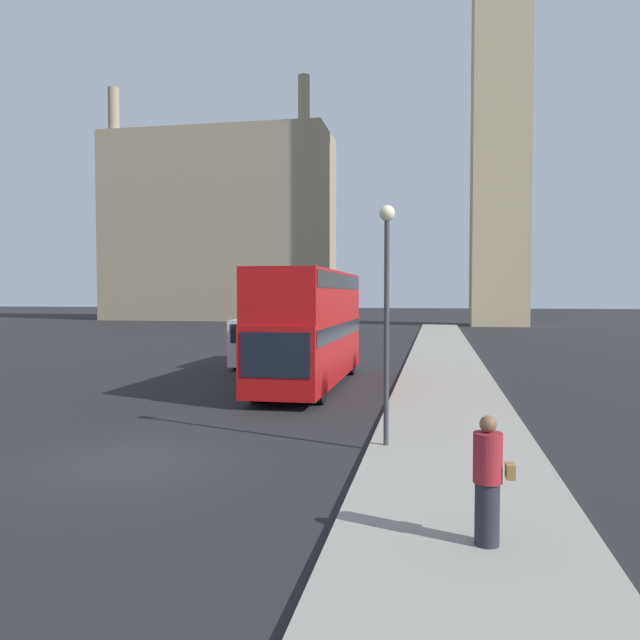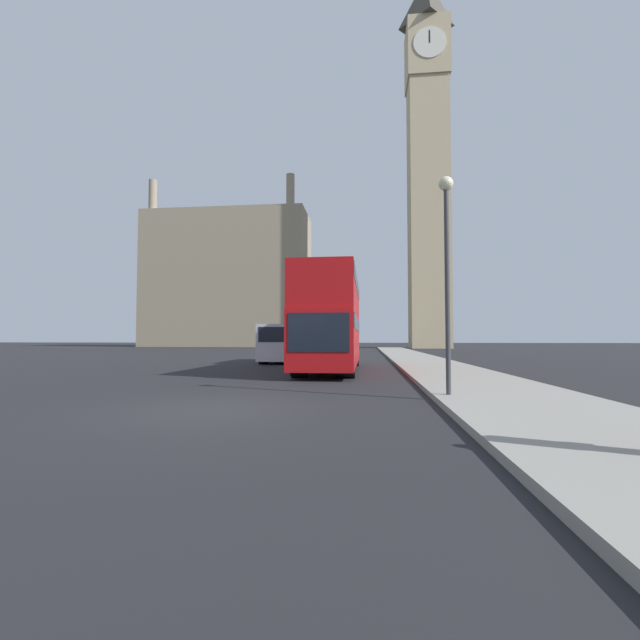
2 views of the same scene
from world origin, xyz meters
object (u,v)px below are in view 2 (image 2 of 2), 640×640
object	(u,v)px
clock_tower	(428,154)
street_lamp	(447,249)
red_double_decker_bus	(331,319)
parked_sedan	(299,348)
white_van	(283,342)

from	to	relation	value
clock_tower	street_lamp	xyz separation A→B (m)	(-8.08, -59.45, -28.08)
clock_tower	street_lamp	bearing A→B (deg)	-97.74
red_double_decker_bus	parked_sedan	world-z (taller)	red_double_decker_bus
clock_tower	parked_sedan	distance (m)	46.03
parked_sedan	street_lamp	bearing A→B (deg)	-74.04
clock_tower	red_double_decker_bus	xyz separation A→B (m)	(-11.78, -49.90, -29.35)
parked_sedan	white_van	bearing A→B (deg)	-85.01
red_double_decker_bus	street_lamp	distance (m)	10.32
clock_tower	white_van	distance (m)	55.14
street_lamp	parked_sedan	distance (m)	31.30
clock_tower	street_lamp	distance (m)	66.24
white_van	street_lamp	xyz separation A→B (m)	(7.36, -16.22, 2.48)
clock_tower	white_van	xyz separation A→B (m)	(-15.44, -43.23, -30.56)
white_van	street_lamp	bearing A→B (deg)	-65.58
red_double_decker_bus	white_van	xyz separation A→B (m)	(-3.66, 6.68, -1.20)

